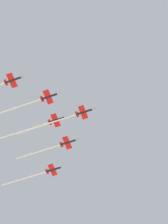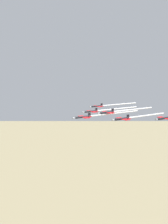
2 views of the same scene
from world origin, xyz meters
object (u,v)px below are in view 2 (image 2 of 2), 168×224
(jet_port_outer, at_px, (121,111))
(jet_center_rear, at_px, (109,105))
(jet_port_inner, at_px, (134,117))
(jet_starboard_inner, at_px, (105,110))
(jet_lead, at_px, (101,115))

(jet_port_outer, distance_m, jet_center_rear, 33.98)
(jet_port_inner, xyz_separation_m, jet_starboard_inner, (29.94, -7.65, -0.30))
(jet_starboard_inner, xyz_separation_m, jet_center_rear, (12.89, -17.16, 0.47))
(jet_lead, bearing_deg, jet_port_outer, -90.00)
(jet_lead, xyz_separation_m, jet_center_rear, (25.80, -34.20, 0.16))
(jet_starboard_inner, bearing_deg, jet_port_outer, -177.95)
(jet_port_outer, xyz_separation_m, jet_center_rear, (28.17, -18.98, -0.99))
(jet_lead, height_order, jet_starboard_inner, jet_lead)
(jet_port_inner, xyz_separation_m, jet_port_outer, (14.66, -5.83, 1.16))
(jet_lead, bearing_deg, jet_center_rear, -44.12)
(jet_starboard_inner, xyz_separation_m, jet_port_outer, (-15.28, 1.82, 1.46))
(jet_lead, relative_size, jet_port_outer, 1.08)
(jet_lead, xyz_separation_m, jet_starboard_inner, (12.91, -17.05, -0.32))
(jet_lead, distance_m, jet_port_outer, 15.45)
(jet_starboard_inner, height_order, jet_port_outer, jet_port_outer)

